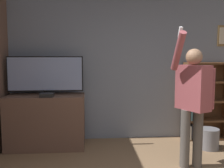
{
  "coord_description": "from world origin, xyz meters",
  "views": [
    {
      "loc": [
        -0.67,
        -2.01,
        1.54
      ],
      "look_at": [
        -0.37,
        1.81,
        1.12
      ],
      "focal_mm": 42.0,
      "sensor_mm": 36.0,
      "label": 1
    }
  ],
  "objects_px": {
    "bookshelf": "(202,102)",
    "waste_bin": "(209,139)",
    "television": "(45,75)",
    "game_console": "(47,95)",
    "person": "(193,96)"
  },
  "relations": [
    {
      "from": "bookshelf",
      "to": "waste_bin",
      "type": "xyz_separation_m",
      "value": [
        -0.09,
        -0.53,
        -0.52
      ]
    },
    {
      "from": "television",
      "to": "game_console",
      "type": "xyz_separation_m",
      "value": [
        0.05,
        -0.22,
        -0.31
      ]
    },
    {
      "from": "person",
      "to": "waste_bin",
      "type": "height_order",
      "value": "person"
    },
    {
      "from": "television",
      "to": "bookshelf",
      "type": "xyz_separation_m",
      "value": [
        2.79,
        0.19,
        -0.53
      ]
    },
    {
      "from": "game_console",
      "to": "bookshelf",
      "type": "relative_size",
      "value": 0.15
    },
    {
      "from": "bookshelf",
      "to": "waste_bin",
      "type": "bearing_deg",
      "value": -99.66
    },
    {
      "from": "television",
      "to": "person",
      "type": "xyz_separation_m",
      "value": [
        2.13,
        -1.02,
        -0.23
      ]
    },
    {
      "from": "television",
      "to": "game_console",
      "type": "distance_m",
      "value": 0.38
    },
    {
      "from": "game_console",
      "to": "television",
      "type": "bearing_deg",
      "value": 103.91
    },
    {
      "from": "game_console",
      "to": "bookshelf",
      "type": "distance_m",
      "value": 2.78
    },
    {
      "from": "television",
      "to": "waste_bin",
      "type": "relative_size",
      "value": 3.68
    },
    {
      "from": "person",
      "to": "waste_bin",
      "type": "relative_size",
      "value": 5.6
    },
    {
      "from": "game_console",
      "to": "person",
      "type": "relative_size",
      "value": 0.11
    },
    {
      "from": "bookshelf",
      "to": "person",
      "type": "xyz_separation_m",
      "value": [
        -0.66,
        -1.21,
        0.3
      ]
    },
    {
      "from": "bookshelf",
      "to": "television",
      "type": "bearing_deg",
      "value": -176.05
    }
  ]
}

